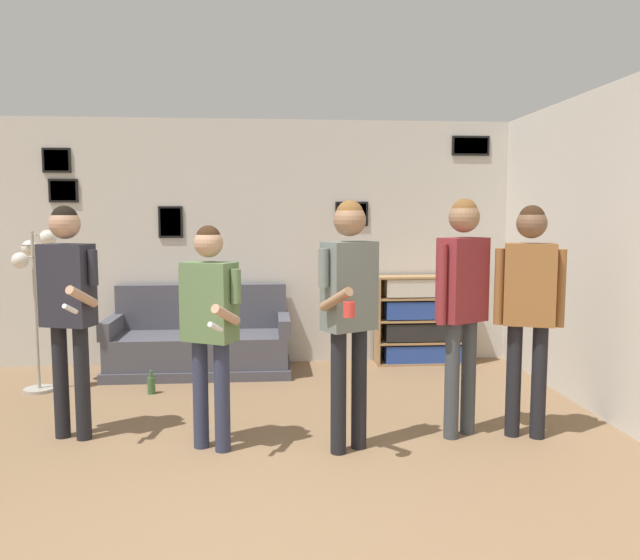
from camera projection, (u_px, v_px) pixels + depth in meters
wall_back at (262, 242)px, 6.94m from camera, size 7.95×0.08×2.70m
wall_right at (605, 253)px, 5.07m from camera, size 0.06×6.57×2.70m
couch at (200, 344)px, 6.59m from camera, size 1.90×0.80×0.91m
bookshelf at (424, 320)px, 6.96m from camera, size 1.08×0.30×0.99m
floor_lamp at (34, 279)px, 5.79m from camera, size 0.36×0.39×1.52m
person_player_foreground_left at (68, 296)px, 4.55m from camera, size 0.48×0.56×1.73m
person_player_foreground_center at (210, 315)px, 4.34m from camera, size 0.45×0.57×1.59m
person_watcher_holding_cup at (350, 297)px, 4.30m from camera, size 0.44×0.57×1.76m
person_spectator_near_bookshelf at (462, 290)px, 4.60m from camera, size 0.44×0.35×1.78m
person_spectator_far_right at (529, 296)px, 4.58m from camera, size 0.47×0.31×1.73m
bottle_on_floor at (151, 384)px, 5.80m from camera, size 0.07×0.07×0.22m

